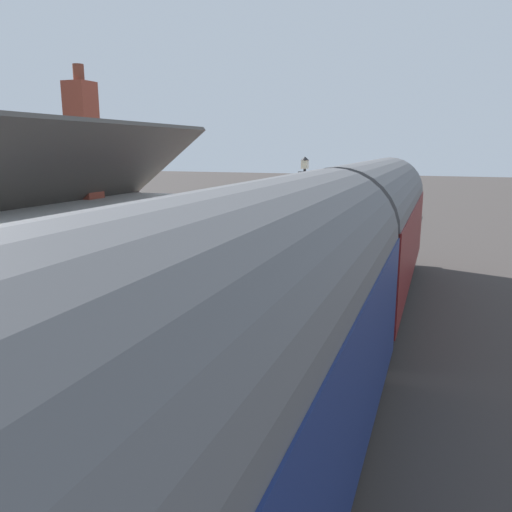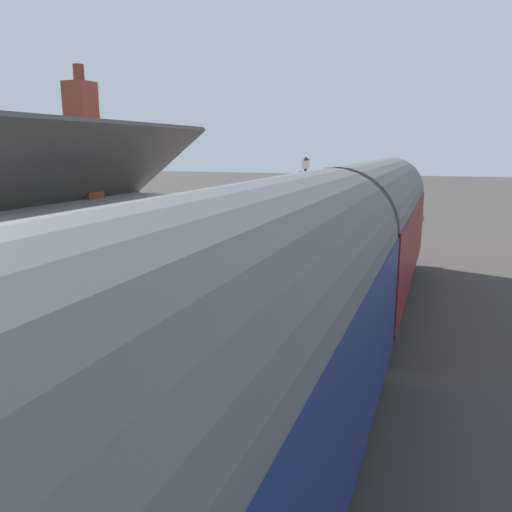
# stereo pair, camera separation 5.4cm
# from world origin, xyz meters

# --- Properties ---
(ground_plane) EXTENTS (160.00, 160.00, 0.00)m
(ground_plane) POSITION_xyz_m (0.00, 0.00, 0.00)
(ground_plane) COLOR #383330
(platform) EXTENTS (32.00, 5.36, 0.93)m
(platform) POSITION_xyz_m (0.00, 3.68, 0.47)
(platform) COLOR gray
(platform) RESTS_ON ground
(platform_edge_coping) EXTENTS (32.00, 0.36, 0.02)m
(platform_edge_coping) POSITION_xyz_m (0.00, 1.18, 0.94)
(platform_edge_coping) COLOR beige
(platform_edge_coping) RESTS_ON platform
(rail_near) EXTENTS (52.00, 0.08, 0.14)m
(rail_near) POSITION_xyz_m (0.00, -1.62, 0.07)
(rail_near) COLOR gray
(rail_near) RESTS_ON ground
(rail_far) EXTENTS (52.00, 0.08, 0.14)m
(rail_far) POSITION_xyz_m (0.00, -0.18, 0.07)
(rail_far) COLOR gray
(rail_far) RESTS_ON ground
(train) EXTENTS (21.70, 2.73, 4.32)m
(train) POSITION_xyz_m (-0.33, -0.90, 2.22)
(train) COLOR black
(train) RESTS_ON ground
(station_building) EXTENTS (6.50, 4.20, 5.57)m
(station_building) POSITION_xyz_m (-2.30, 4.76, 2.40)
(station_building) COLOR white
(station_building) RESTS_ON platform
(bench_mid_platform) EXTENTS (1.41, 0.47, 0.88)m
(bench_mid_platform) POSITION_xyz_m (10.58, 3.13, 1.41)
(bench_mid_platform) COLOR teal
(bench_mid_platform) RESTS_ON platform
(bench_near_building) EXTENTS (1.41, 0.46, 0.88)m
(bench_near_building) POSITION_xyz_m (4.95, 3.25, 1.41)
(bench_near_building) COLOR teal
(bench_near_building) RESTS_ON platform
(planter_edge_far) EXTENTS (0.56, 0.56, 0.86)m
(planter_edge_far) POSITION_xyz_m (2.51, 5.32, 1.42)
(planter_edge_far) COLOR black
(planter_edge_far) RESTS_ON platform
(planter_under_sign) EXTENTS (0.49, 0.49, 0.79)m
(planter_under_sign) POSITION_xyz_m (6.15, 3.12, 1.34)
(planter_under_sign) COLOR teal
(planter_under_sign) RESTS_ON platform
(planter_bench_right) EXTENTS (1.04, 0.32, 0.55)m
(planter_bench_right) POSITION_xyz_m (11.42, 2.18, 1.19)
(planter_bench_right) COLOR gray
(planter_bench_right) RESTS_ON platform
(lamp_post_platform) EXTENTS (0.32, 0.50, 3.44)m
(lamp_post_platform) POSITION_xyz_m (7.97, 1.97, 3.36)
(lamp_post_platform) COLOR black
(lamp_post_platform) RESTS_ON platform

